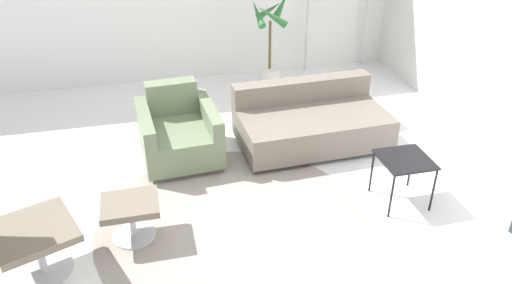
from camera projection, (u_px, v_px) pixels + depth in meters
name	position (u px, v px, depth m)	size (l,w,h in m)	color
ground_plane	(235.00, 195.00, 4.74)	(12.00, 12.00, 0.00)	white
round_rug	(233.00, 222.00, 4.39)	(2.40, 2.40, 0.01)	gray
ottoman	(131.00, 211.00, 4.10)	(0.46, 0.39, 0.36)	#BCBCC1
armchair_red	(179.00, 134.00, 5.22)	(0.84, 0.94, 0.74)	silver
couch_low	(311.00, 123.00, 5.50)	(1.64, 0.99, 0.63)	black
side_table	(405.00, 163.00, 4.46)	(0.44, 0.44, 0.46)	black
potted_plant	(270.00, 52.00, 6.64)	(0.48, 0.48, 1.35)	silver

